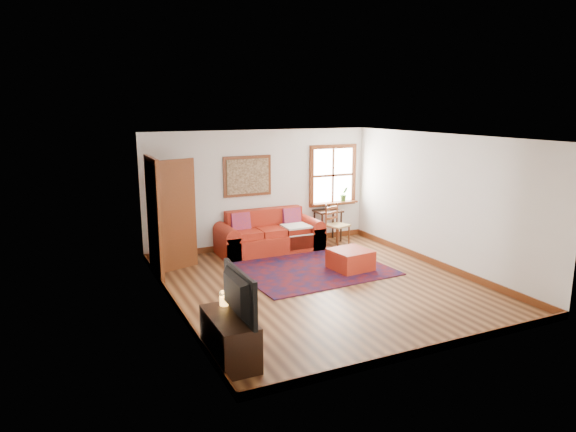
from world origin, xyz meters
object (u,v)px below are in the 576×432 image
red_ottoman (350,260)px  ladder_back_chair (336,223)px  red_leather_sofa (269,238)px  side_table (328,216)px  media_cabinet (230,338)px

red_ottoman → ladder_back_chair: ladder_back_chair is taller
red_leather_sofa → ladder_back_chair: (1.47, -0.22, 0.21)m
side_table → media_cabinet: side_table is taller
ladder_back_chair → media_cabinet: bearing=-133.6°
ladder_back_chair → side_table: bearing=84.0°
red_ottoman → red_leather_sofa: bearing=109.3°
side_table → media_cabinet: 5.78m
side_table → ladder_back_chair: size_ratio=0.77×
red_leather_sofa → red_ottoman: (0.87, -1.81, -0.09)m
red_leather_sofa → red_ottoman: 2.01m
red_leather_sofa → side_table: red_leather_sofa is taller
side_table → media_cabinet: size_ratio=0.70×
red_ottoman → side_table: side_table is taller
red_leather_sofa → red_ottoman: size_ratio=3.26×
red_ottoman → side_table: size_ratio=0.95×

